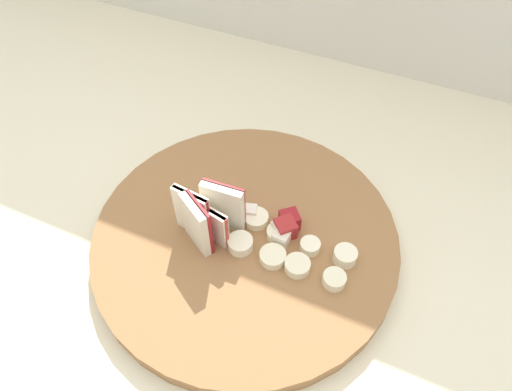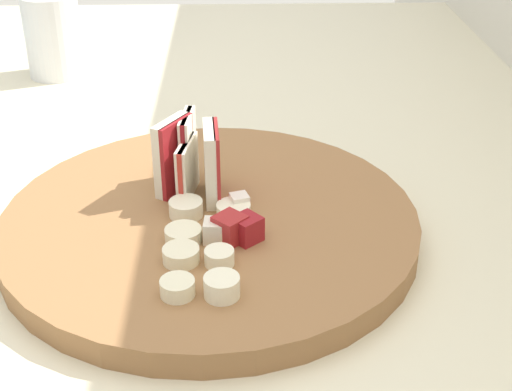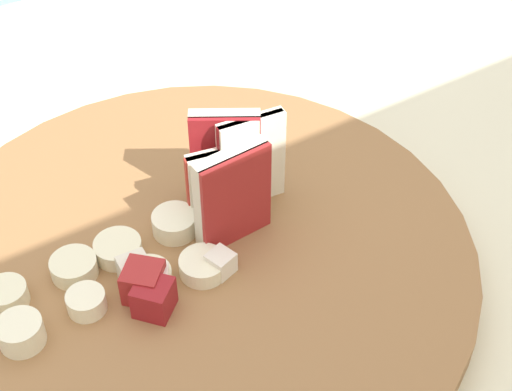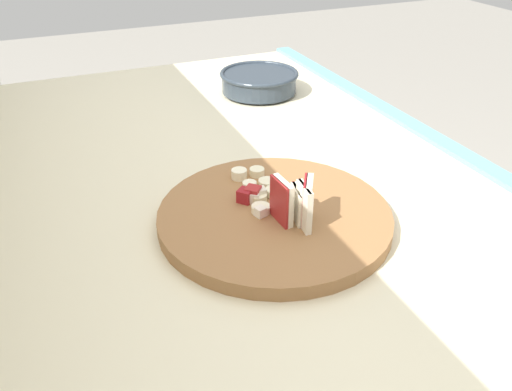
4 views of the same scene
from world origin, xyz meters
name	(u,v)px [view 3 (image 3 of 4)]	position (x,y,z in m)	size (l,w,h in m)	color
cutting_board	(195,260)	(-0.04, 0.02, 0.89)	(0.35, 0.35, 0.02)	olive
apple_wedge_fan	(233,173)	(-0.08, 0.00, 0.93)	(0.07, 0.06, 0.07)	maroon
apple_dice_pile	(155,282)	(-0.01, 0.04, 0.91)	(0.07, 0.05, 0.02)	white
banana_slice_rows	(110,274)	(0.01, 0.02, 0.91)	(0.14, 0.07, 0.02)	#F4EAC6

